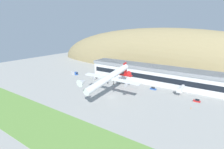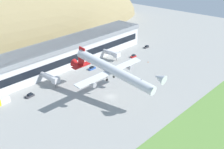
# 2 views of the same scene
# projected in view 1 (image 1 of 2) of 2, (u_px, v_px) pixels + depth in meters

# --- Properties ---
(ground_plane) EXTENTS (366.68, 366.68, 0.00)m
(ground_plane) POSITION_uv_depth(u_px,v_px,m) (111.00, 97.00, 115.28)
(ground_plane) COLOR #9E9E99
(grass_strip_foreground) EXTENTS (330.01, 26.61, 0.08)m
(grass_strip_foreground) POSITION_uv_depth(u_px,v_px,m) (54.00, 130.00, 78.73)
(grass_strip_foreground) COLOR #669342
(grass_strip_foreground) RESTS_ON ground_plane
(hill_backdrop) EXTENTS (302.64, 67.18, 87.99)m
(hill_backdrop) POSITION_uv_depth(u_px,v_px,m) (161.00, 67.00, 199.67)
(hill_backdrop) COLOR #8E7F56
(hill_backdrop) RESTS_ON ground_plane
(terminal_building) EXTENTS (117.01, 17.67, 13.90)m
(terminal_building) POSITION_uv_depth(u_px,v_px,m) (155.00, 74.00, 142.89)
(terminal_building) COLOR silver
(terminal_building) RESTS_ON ground_plane
(jetway_0) EXTENTS (3.38, 12.63, 5.43)m
(jetway_0) POSITION_uv_depth(u_px,v_px,m) (122.00, 78.00, 144.17)
(jetway_0) COLOR silver
(jetway_0) RESTS_ON ground_plane
(jetway_1) EXTENTS (3.38, 11.90, 5.43)m
(jetway_1) POSITION_uv_depth(u_px,v_px,m) (181.00, 89.00, 119.03)
(jetway_1) COLOR silver
(jetway_1) RESTS_ON ground_plane
(cargo_airplane) EXTENTS (41.19, 52.96, 12.46)m
(cargo_airplane) POSITION_uv_depth(u_px,v_px,m) (110.00, 78.00, 110.86)
(cargo_airplane) COLOR silver
(service_car_0) EXTENTS (4.07, 1.78, 1.64)m
(service_car_0) POSITION_uv_depth(u_px,v_px,m) (197.00, 101.00, 107.85)
(service_car_0) COLOR #B21E1E
(service_car_0) RESTS_ON ground_plane
(service_car_1) EXTENTS (4.66, 1.98, 1.68)m
(service_car_1) POSITION_uv_depth(u_px,v_px,m) (153.00, 89.00, 128.99)
(service_car_1) COLOR #264C99
(service_car_1) RESTS_ON ground_plane
(service_car_2) EXTENTS (4.44, 2.23, 1.61)m
(service_car_2) POSITION_uv_depth(u_px,v_px,m) (106.00, 80.00, 150.84)
(service_car_2) COLOR #333338
(service_car_2) RESTS_ON ground_plane
(fuel_truck) EXTENTS (6.69, 2.83, 3.25)m
(fuel_truck) POSITION_uv_depth(u_px,v_px,m) (75.00, 73.00, 169.22)
(fuel_truck) COLOR #264C99
(fuel_truck) RESTS_ON ground_plane
(box_truck) EXTENTS (6.68, 2.64, 2.95)m
(box_truck) POSITION_uv_depth(u_px,v_px,m) (98.00, 76.00, 160.07)
(box_truck) COLOR gold
(box_truck) RESTS_ON ground_plane
(traffic_cone_0) EXTENTS (0.52, 0.52, 0.58)m
(traffic_cone_0) POSITION_uv_depth(u_px,v_px,m) (191.00, 108.00, 99.18)
(traffic_cone_0) COLOR orange
(traffic_cone_0) RESTS_ON ground_plane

